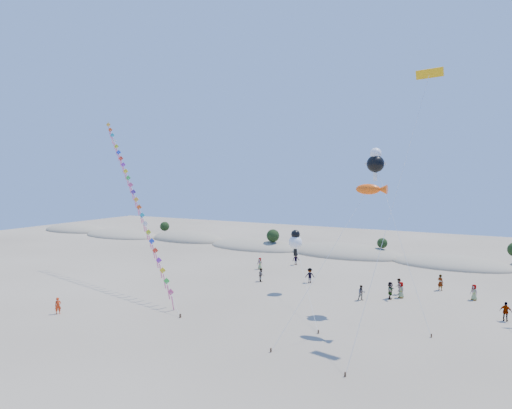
% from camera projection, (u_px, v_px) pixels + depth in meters
% --- Properties ---
extents(ground, '(160.00, 160.00, 0.00)m').
position_uv_depth(ground, '(162.00, 360.00, 29.69)').
color(ground, '#817159').
rests_on(ground, ground).
extents(dune_ridge, '(145.30, 11.49, 5.57)m').
position_uv_depth(dune_ridge, '(350.00, 254.00, 69.09)').
color(dune_ridge, gray).
rests_on(dune_ridge, ground).
extents(kite_train, '(23.65, 14.17, 20.68)m').
position_uv_depth(kite_train, '(134.00, 194.00, 50.14)').
color(kite_train, '#3F2D1E').
rests_on(kite_train, ground).
extents(fish_kite, '(6.47, 8.80, 12.12)m').
position_uv_depth(fish_kite, '(371.00, 190.00, 35.15)').
color(fish_kite, '#3F2D1E').
rests_on(fish_kite, ground).
extents(cartoon_kite_low, '(7.23, 11.53, 6.88)m').
position_uv_depth(cartoon_kite_low, '(296.00, 241.00, 46.73)').
color(cartoon_kite_low, '#3F2D1E').
rests_on(cartoon_kite_low, ground).
extents(cartoon_kite_high, '(6.83, 6.35, 15.43)m').
position_uv_depth(cartoon_kite_high, '(376.00, 162.00, 40.36)').
color(cartoon_kite_high, '#3F2D1E').
rests_on(cartoon_kite_high, ground).
extents(parafoil_kite, '(4.59, 10.84, 21.15)m').
position_uv_depth(parafoil_kite, '(428.00, 80.00, 33.20)').
color(parafoil_kite, '#3F2D1E').
rests_on(parafoil_kite, ground).
extents(flyer_foreground, '(0.61, 0.67, 1.53)m').
position_uv_depth(flyer_foreground, '(58.00, 306.00, 39.53)').
color(flyer_foreground, red).
rests_on(flyer_foreground, ground).
extents(beachgoers, '(29.66, 14.44, 1.81)m').
position_uv_depth(beachgoers, '(358.00, 281.00, 48.51)').
color(beachgoers, slate).
rests_on(beachgoers, ground).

